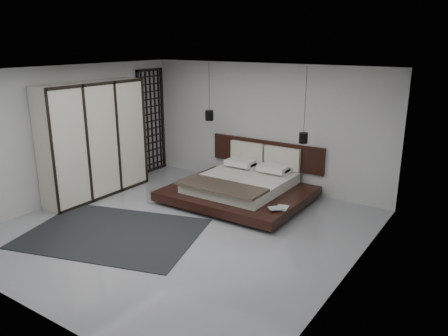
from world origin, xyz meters
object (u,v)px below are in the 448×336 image
Objects in this scene: lattice_screen at (152,121)px; pendant_right at (303,138)px; pendant_left at (209,115)px; wardrobe at (94,140)px; bed at (242,186)px; rug at (113,233)px.

pendant_right is (4.19, -0.10, 0.11)m from lattice_screen.
pendant_left and pendant_right have the same top height.
lattice_screen is 2.08m from wardrobe.
bed is at bearing 28.64° from wardrobe.
lattice_screen reaches higher than bed.
lattice_screen is 1.72× the size of pendant_right.
rug is (2.06, -3.30, -1.29)m from lattice_screen.
bed is at bearing -21.14° from pendant_left.
lattice_screen is at bearing 178.68° from pendant_right.
lattice_screen is 1.91m from pendant_left.
pendant_left is at bearing 180.00° from pendant_right.
wardrobe is at bearing -153.47° from pendant_right.
lattice_screen is 0.87× the size of rug.
rug is (-0.98, -2.75, -0.28)m from bed.
bed is at bearing 70.51° from rug.
lattice_screen is 1.04× the size of wardrobe.
lattice_screen is 3.24m from bed.
pendant_left is at bearing -2.96° from lattice_screen.
bed reaches higher than rug.
wardrobe is (-2.78, -1.52, 0.94)m from bed.
bed is 3.30m from wardrobe.
pendant_right is (2.31, 0.00, -0.23)m from pendant_left.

